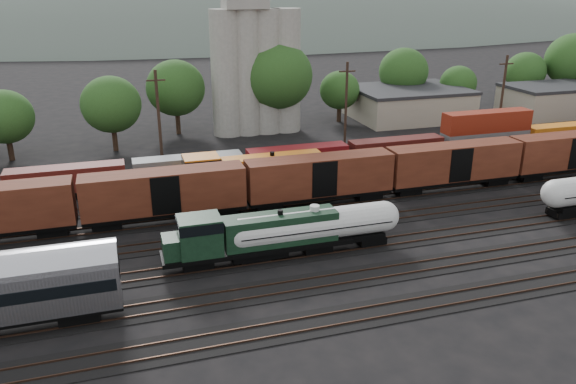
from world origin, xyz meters
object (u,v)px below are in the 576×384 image
object	(u,v)px
tank_car_a	(314,227)
orange_locomotive	(244,173)
green_locomotive	(248,235)
grain_silo	(255,57)

from	to	relation	value
tank_car_a	orange_locomotive	bearing A→B (deg)	99.59
orange_locomotive	tank_car_a	bearing A→B (deg)	-80.41
green_locomotive	orange_locomotive	world-z (taller)	orange_locomotive
grain_silo	tank_car_a	bearing A→B (deg)	-97.19
green_locomotive	orange_locomotive	size ratio (longest dim) A/B	0.87
green_locomotive	orange_locomotive	distance (m)	15.33
green_locomotive	grain_silo	distance (m)	43.33
orange_locomotive	grain_silo	bearing A→B (deg)	73.48
grain_silo	orange_locomotive	bearing A→B (deg)	-106.52
tank_car_a	orange_locomotive	distance (m)	15.21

